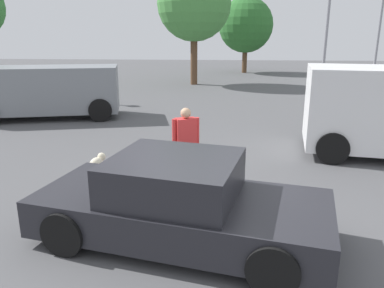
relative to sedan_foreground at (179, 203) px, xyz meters
name	(u,v)px	position (x,y,z in m)	size (l,w,h in m)	color
ground_plane	(200,230)	(0.28, 0.29, -0.58)	(80.00, 80.00, 0.00)	#515154
sedan_foreground	(179,203)	(0.00, 0.00, 0.00)	(4.51, 2.66, 1.27)	#232328
dog	(97,162)	(-2.08, 2.58, -0.31)	(0.30, 0.61, 0.43)	beige
suv_dark	(49,90)	(-5.61, 8.10, 0.43)	(5.19, 3.00, 1.84)	gray
pedestrian	(186,139)	(-0.13, 2.35, 0.33)	(0.53, 0.37, 1.54)	black
light_post_near	(381,13)	(8.72, 16.41, 3.38)	(0.44, 0.44, 5.75)	gray
tree_back_center	(246,25)	(2.30, 25.49, 3.00)	(4.14, 4.14, 5.65)	brown
tree_back_right	(194,4)	(-1.12, 18.02, 4.01)	(4.25, 4.25, 6.74)	brown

